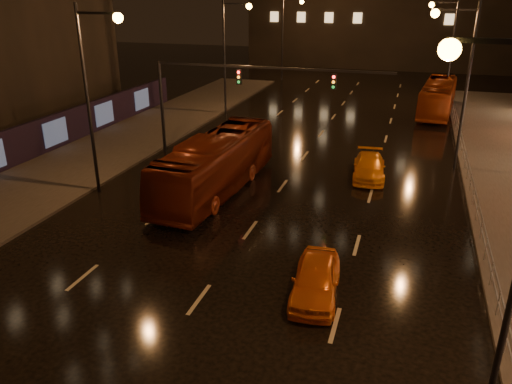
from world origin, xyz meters
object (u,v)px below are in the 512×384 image
taxi_near (316,279)px  taxi_far (369,167)px  bus_curb (438,97)px  bus_red (216,164)px

taxi_near → taxi_far: size_ratio=0.91×
bus_curb → taxi_far: bus_curb is taller
bus_red → taxi_near: (7.36, -8.69, -0.90)m
bus_red → taxi_far: size_ratio=2.54×
bus_red → taxi_near: bearing=-47.0°
taxi_near → taxi_far: taxi_near is taller
bus_curb → taxi_far: size_ratio=2.41×
bus_curb → taxi_far: bearing=-96.9°
taxi_near → bus_curb: bearing=76.6°
taxi_far → bus_curb: bearing=72.5°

